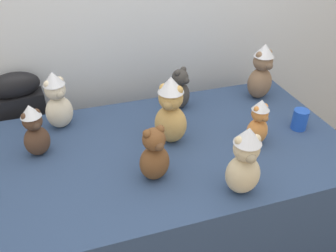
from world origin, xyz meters
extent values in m
cube|color=navy|center=(0.00, 0.25, 0.36)|extent=(1.78, 0.99, 0.72)
cube|color=black|center=(-0.71, 0.87, 0.40)|extent=(0.29, 0.16, 0.80)
ellipsoid|color=black|center=(-0.71, 0.87, 0.86)|extent=(0.29, 0.16, 0.15)
ellipsoid|color=brown|center=(-0.12, 0.05, 0.80)|extent=(0.16, 0.14, 0.16)
sphere|color=brown|center=(-0.12, 0.05, 0.92)|extent=(0.10, 0.10, 0.10)
sphere|color=brown|center=(-0.15, 0.05, 0.96)|extent=(0.04, 0.04, 0.04)
sphere|color=brown|center=(-0.09, 0.06, 0.96)|extent=(0.04, 0.04, 0.04)
sphere|color=brown|center=(-0.11, 0.01, 0.91)|extent=(0.04, 0.04, 0.04)
ellipsoid|color=#4C3323|center=(-0.60, 0.38, 0.79)|extent=(0.15, 0.14, 0.15)
sphere|color=#4C3323|center=(-0.60, 0.38, 0.90)|extent=(0.09, 0.09, 0.09)
sphere|color=#4C3323|center=(-0.63, 0.37, 0.94)|extent=(0.03, 0.03, 0.03)
sphere|color=#4C3323|center=(-0.58, 0.39, 0.94)|extent=(0.03, 0.03, 0.03)
sphere|color=#412E23|center=(-0.59, 0.35, 0.90)|extent=(0.04, 0.04, 0.04)
cone|color=silver|center=(-0.60, 0.38, 0.96)|extent=(0.09, 0.09, 0.06)
ellipsoid|color=tan|center=(0.03, 0.29, 0.82)|extent=(0.21, 0.20, 0.20)
sphere|color=tan|center=(0.03, 0.29, 0.96)|extent=(0.12, 0.12, 0.12)
sphere|color=tan|center=(0.00, 0.31, 1.01)|extent=(0.04, 0.04, 0.04)
sphere|color=tan|center=(0.06, 0.27, 1.01)|extent=(0.04, 0.04, 0.04)
sphere|color=olive|center=(0.00, 0.25, 0.95)|extent=(0.05, 0.05, 0.05)
cone|color=silver|center=(0.03, 0.29, 1.03)|extent=(0.12, 0.12, 0.08)
ellipsoid|color=#383533|center=(0.18, 0.59, 0.80)|extent=(0.16, 0.16, 0.15)
sphere|color=#383533|center=(0.18, 0.59, 0.91)|extent=(0.09, 0.09, 0.09)
sphere|color=#383533|center=(0.16, 0.58, 0.95)|extent=(0.03, 0.03, 0.03)
sphere|color=#383533|center=(0.20, 0.61, 0.95)|extent=(0.03, 0.03, 0.03)
sphere|color=#32302E|center=(0.20, 0.56, 0.90)|extent=(0.04, 0.04, 0.04)
ellipsoid|color=beige|center=(-0.49, 0.60, 0.81)|extent=(0.18, 0.17, 0.18)
sphere|color=beige|center=(-0.49, 0.60, 0.94)|extent=(0.11, 0.11, 0.11)
sphere|color=beige|center=(-0.52, 0.58, 0.98)|extent=(0.04, 0.04, 0.04)
sphere|color=beige|center=(-0.46, 0.61, 0.98)|extent=(0.04, 0.04, 0.04)
sphere|color=#ABA08A|center=(-0.47, 0.55, 0.93)|extent=(0.04, 0.04, 0.04)
cone|color=silver|center=(-0.49, 0.60, 1.00)|extent=(0.11, 0.11, 0.07)
ellipsoid|color=#7F6047|center=(0.68, 0.56, 0.81)|extent=(0.18, 0.16, 0.19)
sphere|color=#7F6047|center=(0.68, 0.56, 0.95)|extent=(0.11, 0.11, 0.11)
sphere|color=#7F6047|center=(0.64, 0.56, 1.00)|extent=(0.04, 0.04, 0.04)
sphere|color=#7F6047|center=(0.71, 0.57, 1.00)|extent=(0.04, 0.04, 0.04)
sphere|color=brown|center=(0.69, 0.52, 0.94)|extent=(0.05, 0.05, 0.05)
cone|color=silver|center=(0.68, 0.56, 1.02)|extent=(0.12, 0.12, 0.07)
ellipsoid|color=#CCB78E|center=(0.20, -0.14, 0.81)|extent=(0.16, 0.14, 0.18)
sphere|color=#CCB78E|center=(0.20, -0.14, 0.94)|extent=(0.11, 0.11, 0.11)
sphere|color=#CCB78E|center=(0.16, -0.13, 0.98)|extent=(0.04, 0.04, 0.04)
sphere|color=#CCB78E|center=(0.23, -0.14, 0.98)|extent=(0.04, 0.04, 0.04)
sphere|color=#9D8E71|center=(0.19, -0.18, 0.93)|extent=(0.04, 0.04, 0.04)
cone|color=silver|center=(0.20, -0.14, 1.00)|extent=(0.11, 0.11, 0.07)
ellipsoid|color=#D17F3D|center=(0.43, 0.15, 0.79)|extent=(0.13, 0.12, 0.14)
sphere|color=#D17F3D|center=(0.43, 0.15, 0.89)|extent=(0.08, 0.08, 0.08)
sphere|color=#D17F3D|center=(0.40, 0.14, 0.92)|extent=(0.03, 0.03, 0.03)
sphere|color=#D17F3D|center=(0.45, 0.15, 0.92)|extent=(0.03, 0.03, 0.03)
sphere|color=#A06536|center=(0.43, 0.11, 0.88)|extent=(0.03, 0.03, 0.03)
cone|color=silver|center=(0.43, 0.15, 0.94)|extent=(0.09, 0.09, 0.05)
cylinder|color=blue|center=(0.71, 0.19, 0.77)|extent=(0.08, 0.08, 0.11)
camera|label=1|loc=(-0.42, -1.08, 1.77)|focal=37.60mm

